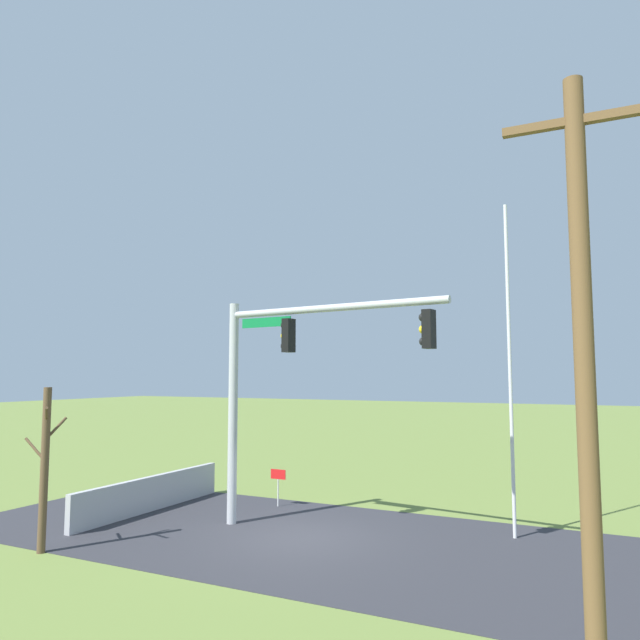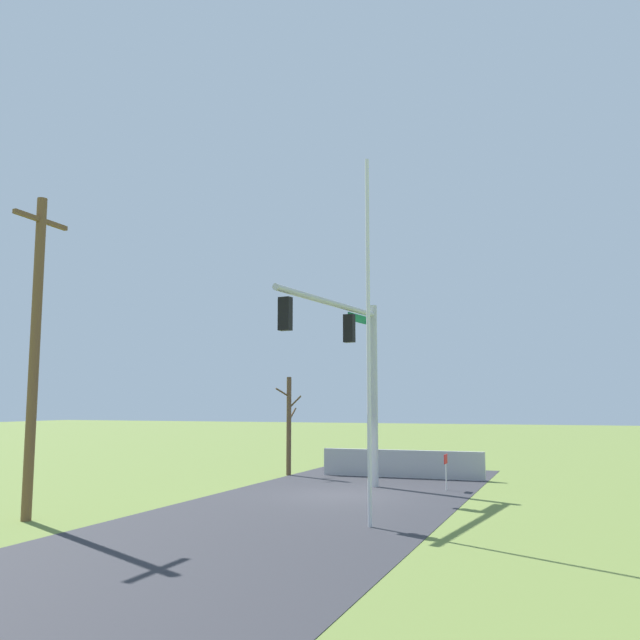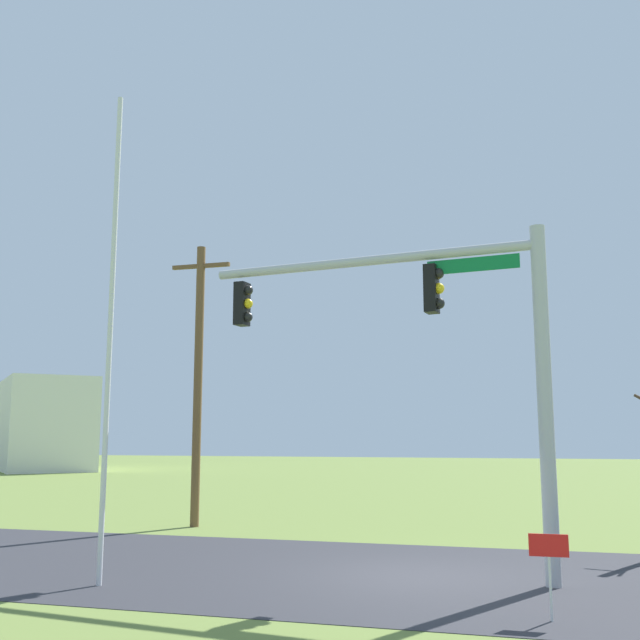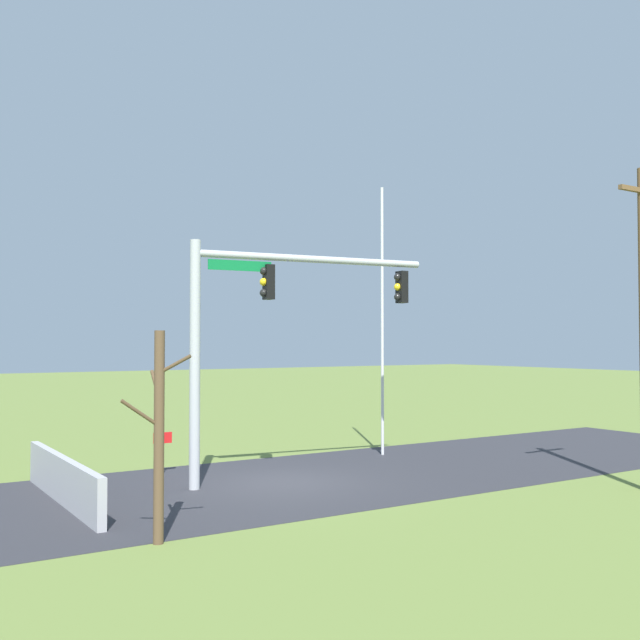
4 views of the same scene
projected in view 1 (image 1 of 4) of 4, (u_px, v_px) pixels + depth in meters
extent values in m
plane|color=olive|center=(300.00, 537.00, 15.90)|extent=(160.00, 160.00, 0.00)
cube|color=#2D2D33|center=(446.00, 557.00, 14.15)|extent=(28.00, 8.00, 0.01)
cube|color=#B7B5AD|center=(204.00, 520.00, 17.79)|extent=(6.00, 6.00, 0.01)
cube|color=#A8A8AD|center=(151.00, 494.00, 19.02)|extent=(0.20, 6.59, 1.10)
cylinder|color=#B2B5BA|center=(233.00, 412.00, 17.65)|extent=(0.28, 0.28, 6.56)
cylinder|color=#B2B5BA|center=(329.00, 308.00, 16.03)|extent=(6.87, 1.08, 0.20)
cube|color=#0F7238|center=(266.00, 322.00, 17.22)|extent=(1.79, 0.26, 0.28)
cube|color=black|center=(289.00, 336.00, 16.72)|extent=(0.28, 0.39, 0.96)
sphere|color=black|center=(284.00, 325.00, 16.83)|extent=(0.22, 0.22, 0.22)
sphere|color=yellow|center=(284.00, 336.00, 16.80)|extent=(0.22, 0.22, 0.22)
sphere|color=black|center=(284.00, 346.00, 16.78)|extent=(0.22, 0.22, 0.22)
cube|color=black|center=(429.00, 329.00, 14.37)|extent=(0.28, 0.39, 0.96)
sphere|color=black|center=(423.00, 317.00, 14.48)|extent=(0.22, 0.22, 0.22)
sphere|color=yellow|center=(423.00, 329.00, 14.45)|extent=(0.22, 0.22, 0.22)
sphere|color=black|center=(423.00, 342.00, 14.43)|extent=(0.22, 0.22, 0.22)
cylinder|color=silver|center=(510.00, 367.00, 16.23)|extent=(0.10, 0.10, 9.20)
cylinder|color=brown|center=(586.00, 388.00, 7.68)|extent=(0.26, 0.26, 8.45)
cube|color=brown|center=(574.00, 121.00, 8.02)|extent=(1.90, 0.12, 0.12)
cylinder|color=brown|center=(44.00, 469.00, 14.70)|extent=(0.20, 0.20, 4.08)
cylinder|color=brown|center=(35.00, 449.00, 14.90)|extent=(0.78, 0.07, 0.57)
cylinder|color=brown|center=(47.00, 414.00, 14.55)|extent=(0.54, 0.47, 0.39)
cylinder|color=brown|center=(56.00, 428.00, 15.03)|extent=(0.12, 0.61, 0.55)
cylinder|color=silver|center=(278.00, 493.00, 19.65)|extent=(0.04, 0.04, 0.90)
cube|color=red|center=(278.00, 474.00, 19.71)|extent=(0.56, 0.02, 0.32)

